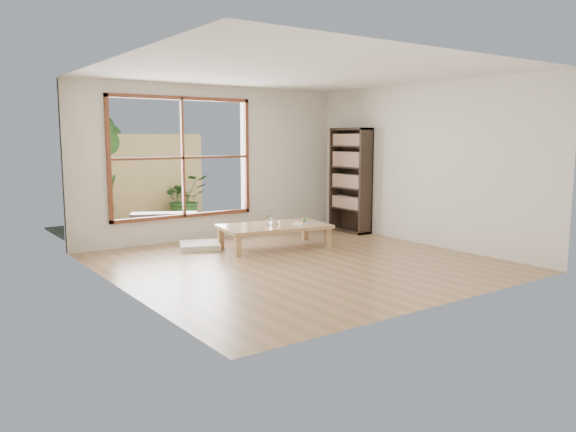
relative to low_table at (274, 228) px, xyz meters
name	(u,v)px	position (x,y,z in m)	size (l,w,h in m)	color
ground	(298,262)	(-0.31, -1.06, -0.32)	(5.00, 5.00, 0.00)	#A57852
low_table	(274,228)	(0.00, 0.00, 0.00)	(1.81, 1.21, 0.37)	tan
floor_cushion	(200,245)	(-0.99, 0.64, -0.28)	(0.61, 0.61, 0.09)	beige
bookshelf	(350,180)	(2.02, 0.47, 0.63)	(0.31, 0.86, 1.91)	#31241B
glass_tall	(269,221)	(-0.10, -0.02, 0.12)	(0.08, 0.08, 0.15)	silver
glass_mid	(277,221)	(0.08, 0.02, 0.09)	(0.07, 0.07, 0.10)	silver
glass_short	(268,222)	(-0.06, 0.08, 0.09)	(0.07, 0.07, 0.09)	silver
glass_small	(270,222)	(-0.02, 0.09, 0.08)	(0.06, 0.06, 0.07)	silver
food_tray	(303,222)	(0.44, -0.17, 0.06)	(0.31, 0.25, 0.09)	white
deck	(158,232)	(-0.91, 2.50, -0.32)	(2.80, 2.00, 0.05)	#372D28
garden_bench	(164,216)	(-0.92, 2.18, 0.01)	(1.20, 0.79, 0.37)	#31241B
bamboo_fence	(137,180)	(-0.91, 3.50, 0.58)	(2.80, 0.06, 1.80)	tan
shrub_right	(185,199)	(-0.08, 3.08, 0.19)	(0.87, 0.76, 0.97)	#2F5720
shrub_left	(104,203)	(-1.73, 3.03, 0.22)	(0.57, 0.46, 1.04)	#2F5720
garden_tree	(96,143)	(-1.59, 3.80, 1.30)	(1.04, 0.85, 2.22)	#4C3D2D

